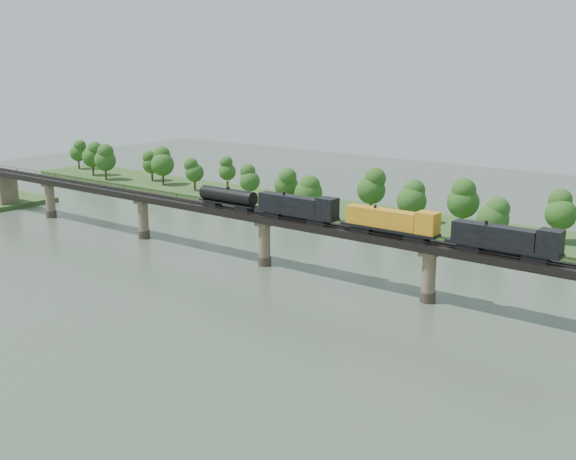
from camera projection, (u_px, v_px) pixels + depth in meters
The scene contains 6 objects.
ground at pixel (164, 300), 136.95m from camera, with size 400.00×400.00×0.00m, color #3B4B3B.
far_bank at pixel (390, 219), 201.91m from camera, with size 300.00×24.00×1.60m, color #2B4C1E.
bridge at pixel (264, 241), 158.67m from camera, with size 236.00×30.00×11.50m.
bridge_superstructure at pixel (264, 213), 157.19m from camera, with size 220.00×4.90×0.75m.
far_treeline at pixel (357, 190), 201.52m from camera, with size 289.06×17.54×13.60m.
freight_train at pixel (357, 217), 142.33m from camera, with size 82.63×3.22×5.69m.
Camera 1 is at (98.67, -87.96, 44.93)m, focal length 45.00 mm.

